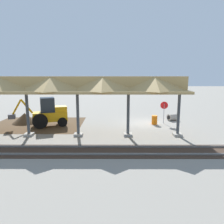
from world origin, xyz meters
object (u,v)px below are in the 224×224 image
object	(u,v)px
backhoe	(48,114)
traffic_barrel	(154,120)
stop_sign	(164,108)
concrete_pipe	(172,117)

from	to	relation	value
backhoe	traffic_barrel	world-z (taller)	backhoe
backhoe	traffic_barrel	xyz separation A→B (m)	(-10.50, -0.78, -0.81)
backhoe	traffic_barrel	bearing A→B (deg)	-175.73
stop_sign	traffic_barrel	distance (m)	1.62
stop_sign	backhoe	bearing A→B (deg)	5.93
concrete_pipe	backhoe	bearing A→B (deg)	11.49
stop_sign	backhoe	distance (m)	11.59
stop_sign	backhoe	xyz separation A→B (m)	(11.52, 1.20, -0.38)
stop_sign	backhoe	world-z (taller)	backhoe
backhoe	concrete_pipe	size ratio (longest dim) A/B	4.36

